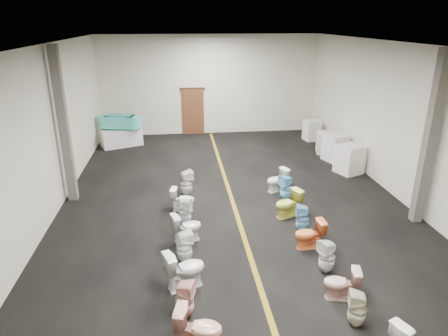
{
  "coord_description": "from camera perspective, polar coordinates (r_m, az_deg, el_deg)",
  "views": [
    {
      "loc": [
        -1.52,
        -10.46,
        5.11
      ],
      "look_at": [
        -0.17,
        1.0,
        0.8
      ],
      "focal_mm": 32.0,
      "sensor_mm": 36.0,
      "label": 1
    }
  ],
  "objects": [
    {
      "name": "toilet_left_4",
      "position": [
        8.28,
        -5.64,
        -14.16
      ],
      "size": [
        0.93,
        0.72,
        0.84
      ],
      "primitive_type": "imported",
      "rotation": [
        0.0,
        0.0,
        1.92
      ],
      "color": "silver",
      "rests_on": "floor"
    },
    {
      "name": "toilet_right_3",
      "position": [
        8.3,
        16.41,
        -15.55
      ],
      "size": [
        0.74,
        0.53,
        0.68
      ],
      "primitive_type": "imported",
      "rotation": [
        0.0,
        0.0,
        -1.81
      ],
      "color": "#DA9F98",
      "rests_on": "floor"
    },
    {
      "name": "toilet_right_8",
      "position": [
        12.0,
        8.86,
        -2.85
      ],
      "size": [
        0.49,
        0.48,
        0.81
      ],
      "primitive_type": "imported",
      "rotation": [
        0.0,
        0.0,
        -1.15
      ],
      "color": "#73CAF1",
      "rests_on": "floor"
    },
    {
      "name": "toilet_right_5",
      "position": [
        9.73,
        12.12,
        -9.25
      ],
      "size": [
        0.71,
        0.43,
        0.71
      ],
      "primitive_type": "imported",
      "rotation": [
        0.0,
        0.0,
        -1.53
      ],
      "color": "orange",
      "rests_on": "floor"
    },
    {
      "name": "column_left",
      "position": [
        12.25,
        -21.92,
        5.5
      ],
      "size": [
        0.25,
        0.25,
        4.5
      ],
      "primitive_type": "cube",
      "color": "#59544C",
      "rests_on": "floor"
    },
    {
      "name": "appliance_crate_a",
      "position": [
        14.67,
        17.47,
        1.2
      ],
      "size": [
        1.01,
        1.01,
        1.0
      ],
      "primitive_type": "cube",
      "rotation": [
        0.0,
        0.0,
        0.38
      ],
      "color": "silver",
      "rests_on": "floor"
    },
    {
      "name": "back_door",
      "position": [
        18.86,
        -4.43,
        8.01
      ],
      "size": [
        1.0,
        0.1,
        2.1
      ],
      "primitive_type": "cube",
      "color": "#562D19",
      "rests_on": "floor"
    },
    {
      "name": "wall_right",
      "position": [
        12.65,
        24.63,
        5.56
      ],
      "size": [
        0.0,
        16.0,
        16.0
      ],
      "primitive_type": "plane",
      "rotation": [
        1.57,
        0.0,
        -1.57
      ],
      "color": "beige",
      "rests_on": "ground"
    },
    {
      "name": "toilet_left_3",
      "position": [
        7.6,
        -5.64,
        -18.17
      ],
      "size": [
        0.44,
        0.44,
        0.75
      ],
      "primitive_type": "imported",
      "rotation": [
        0.0,
        0.0,
        1.23
      ],
      "color": "#ECABA7",
      "rests_on": "floor"
    },
    {
      "name": "toilet_left_6",
      "position": [
        9.83,
        -5.36,
        -8.4
      ],
      "size": [
        0.82,
        0.62,
        0.75
      ],
      "primitive_type": "imported",
      "rotation": [
        0.0,
        0.0,
        1.88
      ],
      "color": "silver",
      "rests_on": "floor"
    },
    {
      "name": "door_frame",
      "position": [
        18.67,
        -4.52,
        11.23
      ],
      "size": [
        1.15,
        0.08,
        0.1
      ],
      "primitive_type": "cube",
      "color": "#331C11",
      "rests_on": "back_door"
    },
    {
      "name": "toilet_left_7",
      "position": [
        10.56,
        -5.64,
        -6.25
      ],
      "size": [
        0.44,
        0.44,
        0.75
      ],
      "primitive_type": "imported",
      "rotation": [
        0.0,
        0.0,
        1.22
      ],
      "color": "silver",
      "rests_on": "floor"
    },
    {
      "name": "toilet_left_9",
      "position": [
        12.24,
        -5.41,
        -2.19
      ],
      "size": [
        0.48,
        0.48,
        0.82
      ],
      "primitive_type": "imported",
      "rotation": [
        0.0,
        0.0,
        1.92
      ],
      "color": "silver",
      "rests_on": "floor"
    },
    {
      "name": "toilet_right_6",
      "position": [
        10.36,
        11.15,
        -7.12
      ],
      "size": [
        0.41,
        0.4,
        0.75
      ],
      "primitive_type": "imported",
      "rotation": [
        0.0,
        0.0,
        -1.78
      ],
      "color": "#71ADD2",
      "rests_on": "floor"
    },
    {
      "name": "appliance_crate_c",
      "position": [
        16.66,
        14.41,
        3.5
      ],
      "size": [
        0.91,
        0.91,
        0.85
      ],
      "primitive_type": "cube",
      "rotation": [
        0.0,
        0.0,
        -0.25
      ],
      "color": "silver",
      "rests_on": "floor"
    },
    {
      "name": "bathtub",
      "position": [
        17.49,
        -14.67,
        6.48
      ],
      "size": [
        1.83,
        0.94,
        0.55
      ],
      "rotation": [
        0.0,
        0.0,
        -0.23
      ],
      "color": "#45C8B8",
      "rests_on": "display_table"
    },
    {
      "name": "wall_left",
      "position": [
        11.39,
        -24.34,
        4.11
      ],
      "size": [
        0.0,
        16.0,
        16.0
      ],
      "primitive_type": "plane",
      "rotation": [
        1.57,
        0.0,
        1.57
      ],
      "color": "beige",
      "rests_on": "ground"
    },
    {
      "name": "toilet_right_4",
      "position": [
        8.94,
        14.49,
        -12.13
      ],
      "size": [
        0.45,
        0.45,
        0.77
      ],
      "primitive_type": "imported",
      "rotation": [
        0.0,
        0.0,
        -1.21
      ],
      "color": "silver",
      "rests_on": "floor"
    },
    {
      "name": "toilet_left_5",
      "position": [
        9.04,
        -5.67,
        -11.16
      ],
      "size": [
        0.43,
        0.42,
        0.76
      ],
      "primitive_type": "imported",
      "rotation": [
        0.0,
        0.0,
        1.82
      ],
      "color": "white",
      "rests_on": "floor"
    },
    {
      "name": "column_right",
      "position": [
        11.3,
        27.31,
        3.52
      ],
      "size": [
        0.25,
        0.25,
        4.5
      ],
      "primitive_type": "cube",
      "color": "#59544C",
      "rests_on": "floor"
    },
    {
      "name": "toilet_right_9",
      "position": [
        12.65,
        7.63,
        -1.74
      ],
      "size": [
        0.81,
        0.65,
        0.73
      ],
      "primitive_type": "imported",
      "rotation": [
        0.0,
        0.0,
        -1.17
      ],
      "color": "white",
      "rests_on": "floor"
    },
    {
      "name": "aisle_stripe",
      "position": [
        11.74,
        1.39,
        -5.29
      ],
      "size": [
        0.12,
        15.6,
        0.01
      ],
      "primitive_type": "cube",
      "color": "#7C6312",
      "rests_on": "floor"
    },
    {
      "name": "toilet_right_2",
      "position": [
        7.76,
        18.51,
        -18.56
      ],
      "size": [
        0.41,
        0.4,
        0.71
      ],
      "primitive_type": "imported",
      "rotation": [
        0.0,
        0.0,
        -1.88
      ],
      "color": "beige",
      "rests_on": "floor"
    },
    {
      "name": "appliance_crate_d",
      "position": [
        18.32,
        12.41,
        5.27
      ],
      "size": [
        0.7,
        0.7,
        0.89
      ],
      "primitive_type": "cube",
      "rotation": [
        0.0,
        0.0,
        0.14
      ],
      "color": "white",
      "rests_on": "floor"
    },
    {
      "name": "toilet_right_7",
      "position": [
        11.07,
        9.15,
        -5.06
      ],
      "size": [
        0.86,
        0.68,
        0.77
      ],
      "primitive_type": "imported",
      "rotation": [
        0.0,
        0.0,
        -1.19
      ],
      "color": "#D8D04C",
      "rests_on": "floor"
    },
    {
      "name": "ceiling",
      "position": [
        10.59,
        1.6,
        17.19
      ],
      "size": [
        16.0,
        16.0,
        0.0
      ],
      "primitive_type": "plane",
      "rotation": [
        3.14,
        0.0,
        0.0
      ],
      "color": "black",
      "rests_on": "ground"
    },
    {
      "name": "toilet_left_2",
      "position": [
        7.0,
        -3.6,
        -21.93
      ],
      "size": [
        0.85,
        0.6,
        0.78
      ],
      "primitive_type": "imported",
      "rotation": [
        0.0,
        0.0,
        1.34
      ],
      "color": "tan",
      "rests_on": "floor"
    },
    {
      "name": "toilet_left_8",
      "position": [
        11.36,
        -5.93,
        -4.47
      ],
      "size": [
        0.72,
        0.51,
        0.67
      ],
      "primitive_type": "imported",
      "rotation": [
        0.0,
        0.0,
        1.36
      ],
      "color": "white",
      "rests_on": "floor"
    },
    {
      "name": "floor",
      "position": [
        11.74,
        1.39,
        -5.31
      ],
      "size": [
        16.0,
        16.0,
        0.0
      ],
      "primitive_type": "plane",
      "color": "black",
      "rests_on": "ground"
    },
    {
      "name": "display_table",
      "position": [
        17.67,
        -14.47,
        4.28
      ],
      "size": [
        1.85,
        1.4,
        0.74
      ],
      "primitive_type": "cube",
      "rotation": [
        0.0,
        0.0,
        0.39
      ],
      "color": "silver",
      "rests_on": "floor"
    },
    {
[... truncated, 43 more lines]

